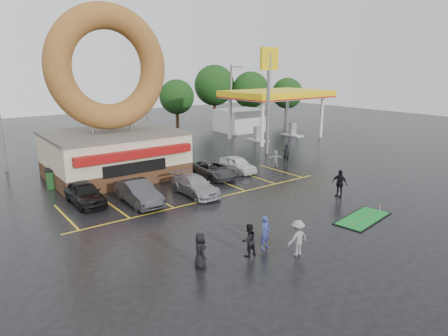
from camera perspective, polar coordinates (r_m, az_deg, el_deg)
ground at (r=24.85m, az=2.82°, el=-6.46°), size 120.00×120.00×0.00m
donut_shop at (r=33.32m, az=-15.68°, el=6.33°), size 10.20×8.70×13.50m
gas_station at (r=52.40m, az=5.23°, el=8.73°), size 12.30×13.65×5.90m
shell_sign at (r=40.85m, az=6.41°, el=12.28°), size 2.20×0.36×10.60m
streetlight_mid at (r=43.30m, az=-10.90°, el=8.78°), size 0.40×2.21×9.00m
streetlight_right at (r=50.49m, az=1.07°, el=9.81°), size 0.40×2.21×9.00m
tree_far_a at (r=63.02m, az=3.81°, el=11.07°), size 5.60×5.60×8.00m
tree_far_b at (r=65.69m, az=9.01°, el=10.49°), size 4.90×4.90×7.00m
tree_far_c at (r=63.68m, az=-1.37°, el=11.72°), size 6.30×6.30×9.00m
tree_far_d at (r=57.76m, az=-6.77°, el=10.05°), size 4.90×4.90×7.00m
car_black at (r=27.77m, az=-19.28°, el=-3.40°), size 1.81×4.37×1.48m
car_dgrey at (r=26.84m, az=-12.12°, el=-3.45°), size 1.65×4.66×1.53m
car_silver at (r=28.20m, az=-4.13°, el=-2.50°), size 1.95×4.61×1.33m
car_grey at (r=32.41m, az=-1.56°, el=-0.24°), size 2.31×4.76×1.30m
car_white at (r=34.15m, az=1.95°, el=0.55°), size 1.65×3.94×1.33m
person_blue at (r=20.10m, az=5.95°, el=-9.12°), size 0.68×0.50×1.71m
person_blackjkt at (r=19.31m, az=3.54°, el=-10.23°), size 0.79×0.62×1.62m
person_hoodie at (r=19.63m, az=10.47°, el=-9.79°), size 1.18×0.72×1.77m
person_bystander at (r=18.25m, az=-3.43°, el=-11.68°), size 0.69×0.91×1.67m
person_cameraman at (r=28.72m, az=16.17°, el=-2.12°), size 0.66×1.19×1.92m
person_walker_near at (r=36.08m, az=7.32°, el=1.36°), size 1.48×1.06×1.54m
person_walker_far at (r=37.60m, az=8.87°, el=2.04°), size 0.78×0.67×1.80m
dumpster at (r=32.49m, az=-22.44°, el=-1.32°), size 2.04×1.61×1.30m
putting_green at (r=25.31m, az=19.22°, el=-6.82°), size 4.37×2.43×0.52m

